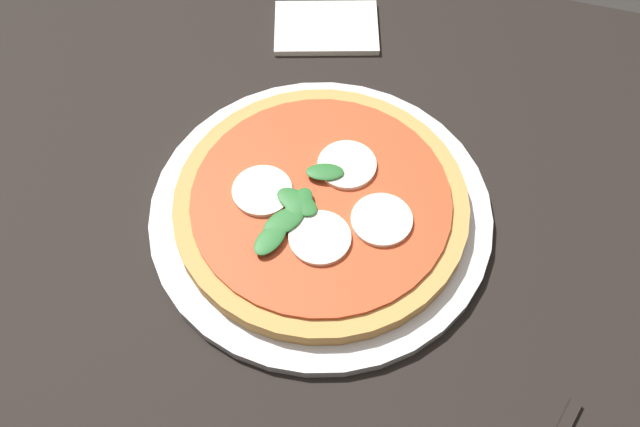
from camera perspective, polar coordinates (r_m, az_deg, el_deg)
The scene contains 5 objects.
ground_plane at distance 1.51m, azimuth -2.25°, elevation -15.34°, with size 6.00×6.00×0.00m, color #2D2B28.
dining_table at distance 0.93m, azimuth -3.55°, elevation -3.44°, with size 1.15×0.82×0.76m.
serving_tray at distance 0.80m, azimuth 0.00°, elevation -0.15°, with size 0.36×0.36×0.01m, color silver.
pizza at distance 0.79m, azimuth 0.01°, elevation 0.53°, with size 0.31×0.31×0.03m.
napkin at distance 0.99m, azimuth 0.48°, elevation 13.77°, with size 0.13×0.09×0.01m, color white.
Camera 1 is at (0.18, -0.42, 1.44)m, focal length 42.64 mm.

